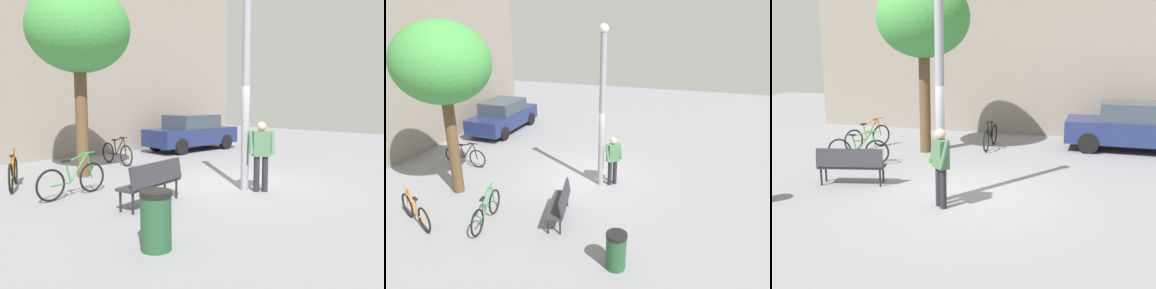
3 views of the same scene
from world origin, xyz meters
The scene contains 10 objects.
ground_plane centered at (0.00, 0.00, 0.00)m, with size 36.00×36.00×0.00m, color gray.
lamppost centered at (-0.36, -0.49, 2.74)m, with size 0.28×0.28×5.18m.
person_by_lamppost centered at (-0.23, -0.87, 0.97)m, with size 0.58×0.58×1.67m.
park_bench centered at (-2.81, -0.02, 0.55)m, with size 1.66×0.81×0.92m.
plaza_tree centered at (-2.34, 3.76, 4.07)m, with size 2.81×2.81×5.31m.
bicycle_green centered at (-3.64, 1.85, 0.38)m, with size 1.80×0.33×0.97m.
bicycle_black centered at (-0.49, 4.83, 0.38)m, with size 0.08×1.81×0.97m.
bicycle_orange centered at (-4.30, 3.65, 0.38)m, with size 0.81×1.66×0.97m.
parked_car_navy centered at (3.97, 5.75, 0.77)m, with size 4.22×1.86×1.55m.
trash_bin centered at (-4.27, -1.89, 0.44)m, with size 0.47×0.47×0.88m.
Camera 2 is at (-10.40, -3.07, 5.21)m, focal length 31.45 mm.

